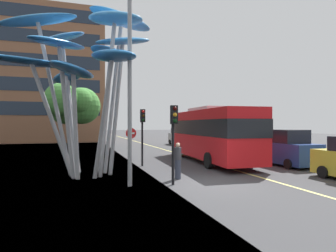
% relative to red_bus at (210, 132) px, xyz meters
% --- Properties ---
extents(ground, '(120.00, 240.00, 0.10)m').
position_rel_red_bus_xyz_m(ground, '(-3.86, -6.80, -2.11)').
color(ground, '#38383A').
extents(red_bus, '(3.31, 11.26, 3.78)m').
position_rel_red_bus_xyz_m(red_bus, '(0.00, 0.00, 0.00)').
color(red_bus, red).
rests_on(red_bus, ground).
extents(leaf_sculpture, '(8.53, 9.00, 8.92)m').
position_rel_red_bus_xyz_m(leaf_sculpture, '(-8.42, -2.97, 4.20)').
color(leaf_sculpture, '#9EA0A5').
rests_on(leaf_sculpture, ground).
extents(traffic_light_kerb_near, '(0.28, 0.42, 3.42)m').
position_rel_red_bus_xyz_m(traffic_light_kerb_near, '(-4.93, -6.77, 0.41)').
color(traffic_light_kerb_near, black).
rests_on(traffic_light_kerb_near, ground).
extents(traffic_light_kerb_far, '(0.28, 0.42, 3.54)m').
position_rel_red_bus_xyz_m(traffic_light_kerb_far, '(-4.98, -0.84, 0.50)').
color(traffic_light_kerb_far, black).
rests_on(traffic_light_kerb_far, ground).
extents(car_parked_mid, '(2.09, 4.52, 2.27)m').
position_rel_red_bus_xyz_m(car_parked_mid, '(3.78, -3.15, -1.01)').
color(car_parked_mid, navy).
rests_on(car_parked_mid, ground).
extents(car_parked_far, '(1.94, 4.01, 2.32)m').
position_rel_red_bus_xyz_m(car_parked_far, '(3.98, 3.47, -0.99)').
color(car_parked_far, navy).
rests_on(car_parked_far, ground).
extents(car_side_street, '(1.98, 4.50, 2.12)m').
position_rel_red_bus_xyz_m(car_side_street, '(3.74, 9.03, -1.07)').
color(car_side_street, '#2D5138').
rests_on(car_side_street, ground).
extents(car_far_side, '(2.05, 4.52, 2.18)m').
position_rel_red_bus_xyz_m(car_far_side, '(3.79, 16.51, -1.05)').
color(car_far_side, gray).
rests_on(car_far_side, ground).
extents(street_lamp, '(1.88, 0.44, 8.96)m').
position_rel_red_bus_xyz_m(street_lamp, '(-6.37, -6.38, 3.55)').
color(street_lamp, gray).
rests_on(street_lamp, ground).
extents(tree_pavement_near, '(5.50, 5.31, 6.61)m').
position_rel_red_bus_xyz_m(tree_pavement_near, '(-9.29, 12.43, 2.58)').
color(tree_pavement_near, brown).
rests_on(tree_pavement_near, ground).
extents(pedestrian, '(0.34, 0.34, 1.73)m').
position_rel_red_bus_xyz_m(pedestrian, '(-4.29, -5.47, -1.19)').
color(pedestrian, '#2D3342').
rests_on(pedestrian, ground).
extents(no_entry_sign, '(0.60, 0.12, 2.40)m').
position_rel_red_bus_xyz_m(no_entry_sign, '(-5.92, -2.06, -0.46)').
color(no_entry_sign, gray).
rests_on(no_entry_sign, ground).
extents(backdrop_building, '(24.83, 10.85, 19.65)m').
position_rel_red_bus_xyz_m(backdrop_building, '(-17.32, 29.93, 7.76)').
color(backdrop_building, brown).
rests_on(backdrop_building, ground).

